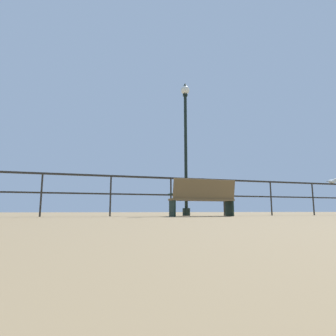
% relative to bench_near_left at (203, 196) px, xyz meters
% --- Properties ---
extents(pier_railing, '(21.83, 0.05, 1.08)m').
position_rel_bench_near_left_xyz_m(pier_railing, '(0.23, 0.84, 0.27)').
color(pier_railing, '#29251E').
rests_on(pier_railing, ground_plane).
extents(bench_near_left, '(1.74, 0.63, 0.95)m').
position_rel_bench_near_left_xyz_m(bench_near_left, '(0.00, 0.00, 0.00)').
color(bench_near_left, brown).
rests_on(bench_near_left, ground_plane).
extents(lamppost_center, '(0.27, 0.27, 4.11)m').
position_rel_bench_near_left_xyz_m(lamppost_center, '(-0.06, 1.05, 1.79)').
color(lamppost_center, black).
rests_on(lamppost_center, ground_plane).
extents(seagull_on_rail, '(0.35, 0.25, 0.18)m').
position_rel_bench_near_left_xyz_m(seagull_on_rail, '(5.33, 0.83, 0.64)').
color(seagull_on_rail, silver).
rests_on(seagull_on_rail, pier_railing).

